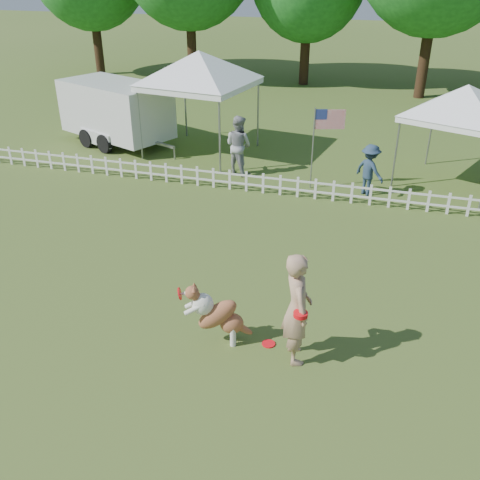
% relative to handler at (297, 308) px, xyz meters
% --- Properties ---
extents(ground, '(120.00, 120.00, 0.00)m').
position_rel_handler_xyz_m(ground, '(-1.05, -0.21, -0.98)').
color(ground, '#36541A').
rests_on(ground, ground).
extents(picket_fence, '(22.00, 0.08, 0.60)m').
position_rel_handler_xyz_m(picket_fence, '(-1.05, 6.79, -0.68)').
color(picket_fence, silver).
rests_on(picket_fence, ground).
extents(handler, '(0.71, 0.84, 1.97)m').
position_rel_handler_xyz_m(handler, '(0.00, 0.00, 0.00)').
color(handler, tan).
rests_on(handler, ground).
extents(dog, '(1.18, 0.70, 1.16)m').
position_rel_handler_xyz_m(dog, '(-1.34, 0.02, -0.40)').
color(dog, brown).
rests_on(dog, ground).
extents(frisbee_on_turf, '(0.28, 0.28, 0.02)m').
position_rel_handler_xyz_m(frisbee_on_turf, '(-0.49, 0.19, -0.97)').
color(frisbee_on_turf, red).
rests_on(frisbee_on_turf, ground).
extents(canopy_tent_left, '(3.64, 3.64, 3.31)m').
position_rel_handler_xyz_m(canopy_tent_left, '(-5.28, 9.80, 0.67)').
color(canopy_tent_left, white).
rests_on(canopy_tent_left, ground).
extents(canopy_tent_right, '(3.62, 3.62, 2.86)m').
position_rel_handler_xyz_m(canopy_tent_right, '(2.88, 9.08, 0.44)').
color(canopy_tent_right, white).
rests_on(canopy_tent_right, ground).
extents(cargo_trailer, '(5.51, 4.00, 2.22)m').
position_rel_handler_xyz_m(cargo_trailer, '(-8.54, 9.92, 0.13)').
color(cargo_trailer, silver).
rests_on(cargo_trailer, ground).
extents(flag_pole, '(0.89, 0.36, 2.36)m').
position_rel_handler_xyz_m(flag_pole, '(-1.07, 7.58, 0.20)').
color(flag_pole, gray).
rests_on(flag_pole, ground).
extents(spectator_a, '(1.08, 0.98, 1.82)m').
position_rel_handler_xyz_m(spectator_a, '(-3.45, 8.15, -0.07)').
color(spectator_a, '#96979B').
rests_on(spectator_a, ground).
extents(spectator_b, '(1.08, 1.00, 1.46)m').
position_rel_handler_xyz_m(spectator_b, '(0.57, 7.58, -0.25)').
color(spectator_b, '#24374E').
rests_on(spectator_b, ground).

